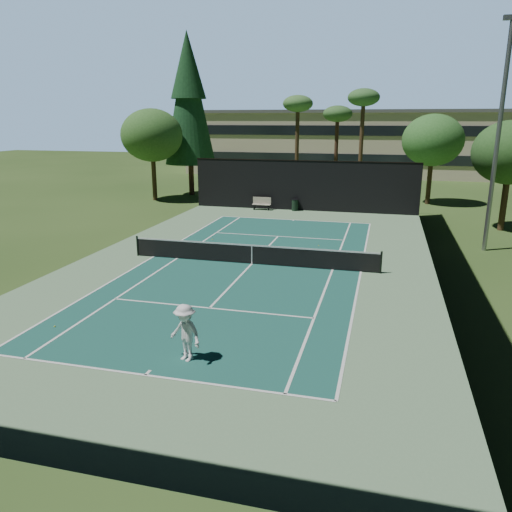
{
  "coord_description": "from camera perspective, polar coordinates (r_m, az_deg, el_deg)",
  "views": [
    {
      "loc": [
        6.36,
        -23.65,
        7.18
      ],
      "look_at": [
        1.0,
        -3.0,
        1.3
      ],
      "focal_mm": 35.0,
      "sensor_mm": 36.0,
      "label": 1
    }
  ],
  "objects": [
    {
      "name": "ground",
      "position": [
        25.52,
        -0.48,
        -0.93
      ],
      "size": [
        160.0,
        160.0,
        0.0
      ],
      "primitive_type": "plane",
      "color": "#2F4B1C",
      "rests_on": "ground"
    },
    {
      "name": "apron_slab",
      "position": [
        25.52,
        -0.48,
        -0.92
      ],
      "size": [
        18.0,
        32.0,
        0.01
      ],
      "primitive_type": "cube",
      "color": "#648C62",
      "rests_on": "ground"
    },
    {
      "name": "court_surface",
      "position": [
        25.52,
        -0.48,
        -0.91
      ],
      "size": [
        10.97,
        23.77,
        0.01
      ],
      "primitive_type": "cube",
      "color": "#1A5449",
      "rests_on": "ground"
    },
    {
      "name": "court_lines",
      "position": [
        25.52,
        -0.48,
        -0.89
      ],
      "size": [
        11.07,
        23.87,
        0.01
      ],
      "color": "white",
      "rests_on": "ground"
    },
    {
      "name": "tennis_net",
      "position": [
        25.37,
        -0.48,
        0.28
      ],
      "size": [
        12.9,
        0.1,
        1.1
      ],
      "color": "black",
      "rests_on": "ground"
    },
    {
      "name": "fence",
      "position": [
        25.09,
        -0.45,
        3.51
      ],
      "size": [
        18.04,
        32.05,
        4.03
      ],
      "color": "black",
      "rests_on": "ground"
    },
    {
      "name": "player",
      "position": [
        15.45,
        -8.08,
        -8.69
      ],
      "size": [
        1.35,
        1.08,
        1.82
      ],
      "primitive_type": "imported",
      "rotation": [
        0.0,
        0.0,
        -0.41
      ],
      "color": "white",
      "rests_on": "ground"
    },
    {
      "name": "tennis_ball_a",
      "position": [
        19.33,
        -22.02,
        -7.48
      ],
      "size": [
        0.07,
        0.07,
        0.07
      ],
      "primitive_type": "sphere",
      "color": "#C9D12F",
      "rests_on": "ground"
    },
    {
      "name": "tennis_ball_b",
      "position": [
        30.74,
        -5.0,
        1.9
      ],
      "size": [
        0.07,
        0.07,
        0.07
      ],
      "primitive_type": "sphere",
      "color": "#BBCD2E",
      "rests_on": "ground"
    },
    {
      "name": "tennis_ball_c",
      "position": [
        29.37,
        7.17,
        1.19
      ],
      "size": [
        0.06,
        0.06,
        0.06
      ],
      "primitive_type": "sphere",
      "color": "#BBCB2E",
      "rests_on": "ground"
    },
    {
      "name": "tennis_ball_d",
      "position": [
        29.73,
        -7.62,
        1.36
      ],
      "size": [
        0.07,
        0.07,
        0.07
      ],
      "primitive_type": "sphere",
      "color": "#BFDF32",
      "rests_on": "ground"
    },
    {
      "name": "park_bench",
      "position": [
        40.87,
        0.66,
        6.06
      ],
      "size": [
        1.5,
        0.45,
        1.02
      ],
      "color": "#BCB09C",
      "rests_on": "ground"
    },
    {
      "name": "trash_bin",
      "position": [
        40.56,
        4.47,
        5.85
      ],
      "size": [
        0.56,
        0.56,
        0.95
      ],
      "color": "black",
      "rests_on": "ground"
    },
    {
      "name": "pine_tree",
      "position": [
        49.26,
        -7.73,
        18.03
      ],
      "size": [
        4.8,
        4.8,
        15.0
      ],
      "color": "#4C2E20",
      "rests_on": "ground"
    },
    {
      "name": "palm_a",
      "position": [
        48.39,
        4.8,
        16.55
      ],
      "size": [
        2.8,
        2.8,
        9.32
      ],
      "color": "#46321E",
      "rests_on": "ground"
    },
    {
      "name": "palm_b",
      "position": [
        49.89,
        9.3,
        15.42
      ],
      "size": [
        2.8,
        2.8,
        8.42
      ],
      "color": "#462A1E",
      "rests_on": "ground"
    },
    {
      "name": "palm_c",
      "position": [
        46.73,
        12.18,
        16.82
      ],
      "size": [
        2.8,
        2.8,
        9.77
      ],
      "color": "#4C3520",
      "rests_on": "ground"
    },
    {
      "name": "decid_tree_a",
      "position": [
        45.83,
        19.57,
        12.35
      ],
      "size": [
        5.12,
        5.12,
        7.62
      ],
      "color": "#402E1B",
      "rests_on": "ground"
    },
    {
      "name": "decid_tree_b",
      "position": [
        36.52,
        27.09,
        10.46
      ],
      "size": [
        4.8,
        4.8,
        7.14
      ],
      "color": "#4F3722",
      "rests_on": "ground"
    },
    {
      "name": "decid_tree_c",
      "position": [
        46.38,
        -11.81,
        13.34
      ],
      "size": [
        5.44,
        5.44,
        8.09
      ],
      "color": "#4E3921",
      "rests_on": "ground"
    },
    {
      "name": "campus_building",
      "position": [
        69.98,
        9.57,
        12.76
      ],
      "size": [
        40.5,
        12.5,
        8.3
      ],
      "color": "beige",
      "rests_on": "ground"
    },
    {
      "name": "light_pole",
      "position": [
        30.19,
        25.98,
        12.54
      ],
      "size": [
        0.9,
        0.25,
        12.22
      ],
      "color": "gray",
      "rests_on": "ground"
    }
  ]
}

